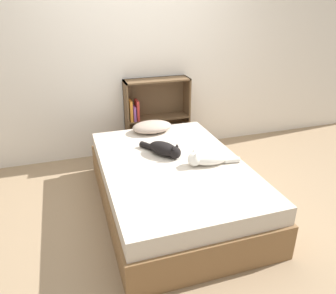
% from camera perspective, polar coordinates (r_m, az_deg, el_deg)
% --- Properties ---
extents(ground_plane, '(8.00, 8.00, 0.00)m').
position_cam_1_polar(ground_plane, '(3.40, 0.81, -10.09)').
color(ground_plane, '#997F60').
extents(wall_back, '(8.00, 0.06, 2.50)m').
position_cam_1_polar(wall_back, '(4.24, -5.59, 15.22)').
color(wall_back, white).
rests_on(wall_back, ground_plane).
extents(bed, '(1.36, 2.04, 0.49)m').
position_cam_1_polar(bed, '(3.27, 0.83, -6.62)').
color(bed, brown).
rests_on(bed, ground_plane).
extents(pillow, '(0.47, 0.31, 0.12)m').
position_cam_1_polar(pillow, '(3.85, -2.79, 3.54)').
color(pillow, '#B29E8E').
rests_on(pillow, bed).
extents(cat_light, '(0.51, 0.19, 0.15)m').
position_cam_1_polar(cat_light, '(3.11, 6.66, -2.12)').
color(cat_light, white).
rests_on(cat_light, bed).
extents(cat_dark, '(0.36, 0.46, 0.15)m').
position_cam_1_polar(cat_dark, '(3.27, -0.62, -0.37)').
color(cat_dark, black).
rests_on(cat_dark, bed).
extents(bookshelf, '(0.83, 0.26, 1.00)m').
position_cam_1_polar(bookshelf, '(4.34, -2.36, 5.50)').
color(bookshelf, brown).
rests_on(bookshelf, ground_plane).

